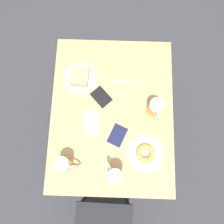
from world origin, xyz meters
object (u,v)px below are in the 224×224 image
Objects in this scene: beer_mug_center at (64,164)px; napkin_folded at (91,123)px; fork at (128,84)px; beer_mug_left at (155,108)px; passport_far_edge at (117,135)px; beer_mug_right at (114,175)px; passport_near_edge at (101,97)px; plate_with_cake at (80,77)px; plate_with_donut at (145,153)px.

beer_mug_center is 0.95× the size of napkin_folded.
beer_mug_left is at bearing 132.45° from fork.
passport_far_edge is at bearing 36.73° from beer_mug_left.
beer_mug_right reaches higher than passport_near_edge.
passport_near_edge is 0.27m from passport_far_edge.
plate_with_cake is 0.63m from plate_with_donut.
passport_near_edge is at bearing -51.11° from plate_with_donut.
passport_near_edge is at bearing -65.61° from passport_far_edge.
napkin_folded is 0.35m from fork.
napkin_folded is 0.18m from passport_near_edge.
plate_with_cake is 0.95× the size of plate_with_donut.
passport_near_edge reaches higher than napkin_folded.
plate_with_cake is at bearing -48.33° from plate_with_donut.
beer_mug_left is (-0.05, -0.27, 0.05)m from plate_with_donut.
napkin_folded is at bearing -63.20° from beer_mug_right.
beer_mug_left and beer_mug_center have the same top height.
napkin_folded is at bearing 49.35° from fork.
fork is (-0.36, -0.52, -0.07)m from beer_mug_center.
beer_mug_center reaches higher than passport_far_edge.
beer_mug_center is (0.52, 0.35, 0.00)m from beer_mug_left.
beer_mug_left is at bearing -146.42° from beer_mug_center.
plate_with_cake reaches higher than passport_far_edge.
beer_mug_left is 0.25m from fork.
fork is 1.10× the size of passport_near_edge.
beer_mug_left is at bearing 156.76° from plate_with_cake.
beer_mug_left reaches higher than plate_with_donut.
plate_with_cake is at bearing -41.74° from passport_near_edge.
plate_with_cake is 0.52m from beer_mug_left.
plate_with_cake is 1.27× the size of fork.
fork is at bearing -100.43° from passport_far_edge.
beer_mug_center reaches higher than passport_near_edge.
plate_with_cake is at bearing -95.19° from beer_mug_center.
beer_mug_right is at bearing 116.80° from napkin_folded.
beer_mug_center is 0.36m from passport_far_edge.
plate_with_cake is 1.45× the size of napkin_folded.
passport_far_edge is (-0.30, -0.18, -0.07)m from beer_mug_center.
beer_mug_center is (0.47, 0.08, 0.05)m from plate_with_donut.
beer_mug_right is at bearing 59.45° from beer_mug_left.
fork is at bearing -150.81° from passport_near_edge.
plate_with_donut is 0.23m from beer_mug_right.
plate_with_donut is 0.38m from napkin_folded.
plate_with_donut is 1.53× the size of napkin_folded.
passport_far_edge is at bearing 114.39° from passport_near_edge.
plate_with_donut is at bearing -170.55° from beer_mug_center.
napkin_folded is 0.96× the size of passport_near_edge.
plate_with_cake is 0.56m from beer_mug_center.
beer_mug_center is at bearing -9.77° from beer_mug_right.
plate_with_donut is at bearing -144.81° from beer_mug_right.
beer_mug_right is (0.23, 0.40, 0.00)m from beer_mug_left.
fork is 0.20m from passport_near_edge.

